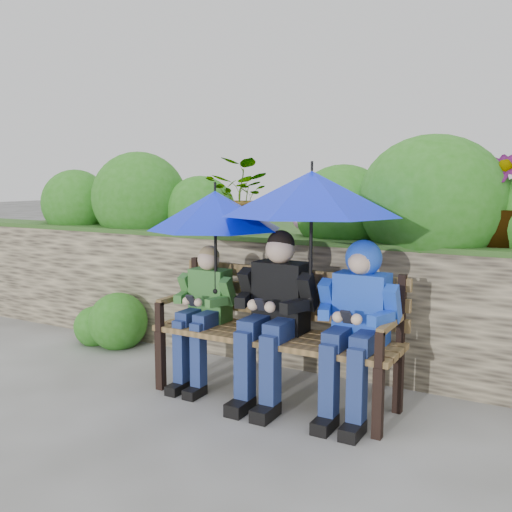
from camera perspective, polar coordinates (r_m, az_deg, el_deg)
The scene contains 8 objects.
ground at distance 4.17m, azimuth -0.69°, elevation -13.20°, with size 60.00×60.00×0.00m, color #575650.
garden_backdrop at distance 5.42m, azimuth 7.60°, elevation -1.72°, with size 8.00×2.86×1.85m.
park_bench at distance 3.90m, azimuth 2.29°, elevation -6.85°, with size 1.70×0.50×0.90m.
boy_left at distance 4.11m, azimuth -5.27°, elevation -5.07°, with size 0.42×0.49×1.02m.
boy_middle at distance 3.80m, azimuth 1.82°, elevation -5.25°, with size 0.53×0.61×1.15m.
boy_right at distance 3.59m, azimuth 10.08°, elevation -5.71°, with size 0.49×0.60×1.12m.
umbrella_left at distance 3.98m, azimuth -4.10°, elevation 4.58°, with size 0.95×0.95×0.79m.
umbrella_right at distance 3.62m, azimuth 5.58°, elevation 6.27°, with size 1.16×1.16×0.90m.
Camera 1 is at (1.95, -3.37, 1.50)m, focal length 40.00 mm.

